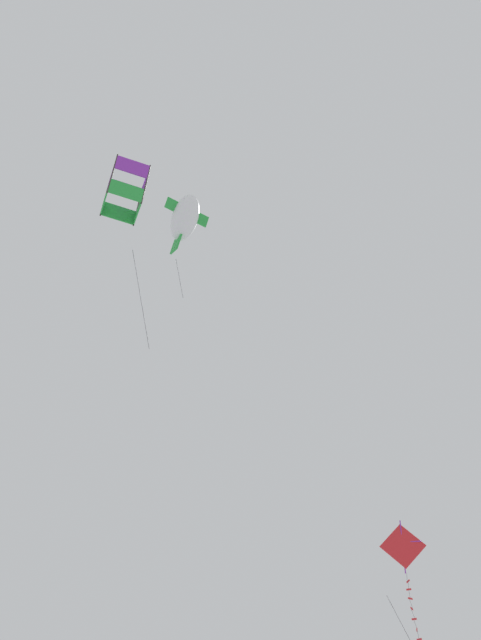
% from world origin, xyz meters
% --- Properties ---
extents(kite_diamond_upper_right, '(1.82, 2.16, 9.08)m').
position_xyz_m(kite_diamond_upper_right, '(-8.19, 2.23, 23.35)').
color(kite_diamond_upper_right, red).
extents(kite_box_near_right, '(2.75, 2.38, 8.74)m').
position_xyz_m(kite_box_near_right, '(4.79, -5.17, 29.24)').
color(kite_box_near_right, purple).
extents(kite_fish_highest, '(2.04, 1.95, 5.47)m').
position_xyz_m(kite_fish_highest, '(1.31, -4.21, 32.79)').
color(kite_fish_highest, white).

